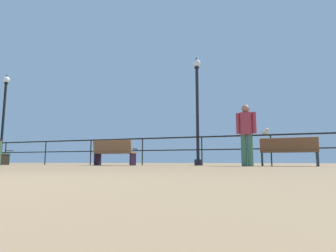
% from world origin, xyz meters
% --- Properties ---
extents(pier_railing, '(23.54, 0.05, 1.06)m').
position_xyz_m(pier_railing, '(0.00, 8.97, 0.79)').
color(pier_railing, black).
rests_on(pier_railing, ground_plane).
extents(bench_near_left, '(1.61, 0.68, 0.93)m').
position_xyz_m(bench_near_left, '(-3.16, 8.19, 0.52)').
color(bench_near_left, brown).
rests_on(bench_near_left, ground_plane).
extents(bench_near_right, '(1.64, 0.67, 0.85)m').
position_xyz_m(bench_near_right, '(2.82, 8.20, 0.49)').
color(bench_near_right, brown).
rests_on(bench_near_right, ground_plane).
extents(lamppost_left, '(0.31, 0.31, 4.48)m').
position_xyz_m(lamppost_left, '(-9.92, 9.15, 2.49)').
color(lamppost_left, black).
rests_on(lamppost_left, ground_plane).
extents(lamppost_center, '(0.29, 0.29, 4.16)m').
position_xyz_m(lamppost_center, '(-0.18, 9.15, 2.21)').
color(lamppost_center, black).
rests_on(lamppost_center, ground_plane).
extents(person_by_bench, '(0.59, 0.35, 1.83)m').
position_xyz_m(person_by_bench, '(1.64, 7.54, 1.05)').
color(person_by_bench, '#3A694E').
rests_on(person_by_bench, ground_plane).
extents(seagull_on_rail, '(0.30, 0.38, 0.20)m').
position_xyz_m(seagull_on_rail, '(2.19, 8.95, 1.15)').
color(seagull_on_rail, silver).
rests_on(seagull_on_rail, pier_railing).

